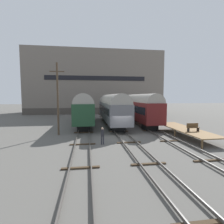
% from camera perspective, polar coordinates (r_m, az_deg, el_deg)
% --- Properties ---
extents(ground_plane, '(200.00, 200.00, 0.00)m').
position_cam_1_polar(ground_plane, '(21.73, 3.62, -7.99)').
color(ground_plane, '#56544F').
extents(track_left, '(2.60, 60.00, 0.26)m').
position_cam_1_polar(track_left, '(21.26, -9.37, -7.95)').
color(track_left, '#4C4742').
rests_on(track_left, ground).
extents(track_middle, '(2.60, 60.00, 0.26)m').
position_cam_1_polar(track_middle, '(21.70, 3.63, -7.62)').
color(track_middle, '#4C4742').
rests_on(track_middle, ground).
extents(track_right, '(2.60, 60.00, 0.26)m').
position_cam_1_polar(track_right, '(23.16, 15.51, -6.99)').
color(track_right, '#4C4742').
rests_on(track_right, ground).
extents(train_car_green, '(3.06, 15.89, 5.35)m').
position_cam_1_polar(train_car_green, '(30.76, -9.09, 1.51)').
color(train_car_green, black).
rests_on(train_car_green, ground).
extents(train_car_maroon, '(2.84, 15.05, 5.33)m').
position_cam_1_polar(train_car_maroon, '(30.95, 9.10, 1.56)').
color(train_car_maroon, black).
rests_on(train_car_maroon, ground).
extents(train_car_grey, '(3.13, 18.61, 5.31)m').
position_cam_1_polar(train_car_grey, '(30.86, -0.07, 1.54)').
color(train_car_grey, black).
rests_on(train_car_grey, ground).
extents(station_platform, '(2.86, 10.62, 0.97)m').
position_cam_1_polar(station_platform, '(23.49, 22.62, -5.17)').
color(station_platform, brown).
rests_on(station_platform, ground).
extents(bench, '(1.40, 0.40, 0.91)m').
position_cam_1_polar(bench, '(21.91, 24.90, -4.46)').
color(bench, brown).
rests_on(bench, station_platform).
extents(person_worker, '(0.32, 0.32, 1.77)m').
position_cam_1_polar(person_worker, '(18.02, -3.15, -7.22)').
color(person_worker, '#282833').
rests_on(person_worker, ground).
extents(utility_pole, '(1.80, 0.24, 9.11)m').
position_cam_1_polar(utility_pole, '(23.08, -17.30, 4.37)').
color(utility_pole, '#473828').
rests_on(utility_pole, ground).
extents(warehouse_building, '(39.22, 13.24, 18.13)m').
position_cam_1_polar(warehouse_building, '(55.48, -5.51, 9.33)').
color(warehouse_building, '#46403A').
rests_on(warehouse_building, ground).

